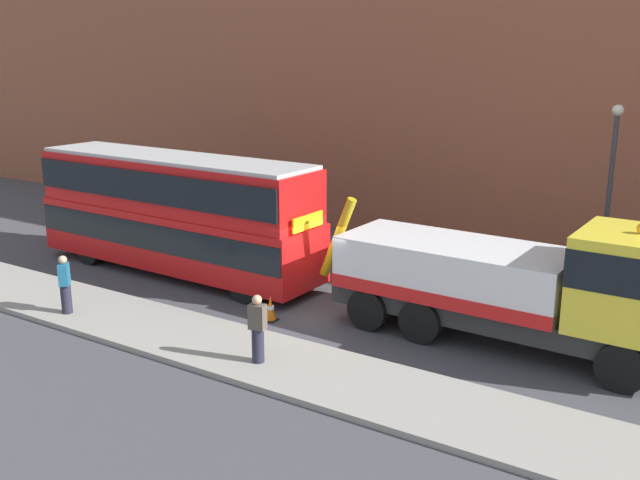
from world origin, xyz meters
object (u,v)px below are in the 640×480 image
recovery_tow_truck (519,282)px  street_lamp (611,179)px  pedestrian_bystander (258,330)px  double_decker_bus (175,209)px  pedestrian_onlooker (65,285)px  traffic_cone_near_bus (270,309)px

recovery_tow_truck → street_lamp: street_lamp is taller
recovery_tow_truck → pedestrian_bystander: bearing=-135.0°
pedestrian_bystander → double_decker_bus: bearing=46.4°
recovery_tow_truck → pedestrian_bystander: (-4.84, -4.61, -0.77)m
double_decker_bus → pedestrian_onlooker: (0.39, -4.94, -1.25)m
traffic_cone_near_bus → street_lamp: 11.64m
recovery_tow_truck → pedestrian_onlooker: 12.54m
pedestrian_onlooker → pedestrian_bystander: size_ratio=1.00×
double_decker_bus → street_lamp: 14.31m
pedestrian_onlooker → traffic_cone_near_bus: size_ratio=2.38×
pedestrian_bystander → street_lamp: bearing=-36.5°
pedestrian_onlooker → street_lamp: size_ratio=0.29×
double_decker_bus → traffic_cone_near_bus: bearing=-18.4°
recovery_tow_truck → double_decker_bus: size_ratio=0.92×
recovery_tow_truck → pedestrian_onlooker: bearing=-155.4°
double_decker_bus → pedestrian_onlooker: size_ratio=6.49×
traffic_cone_near_bus → street_lamp: size_ratio=0.12×
recovery_tow_truck → pedestrian_bystander: size_ratio=5.95×
pedestrian_onlooker → pedestrian_bystander: same height
double_decker_bus → traffic_cone_near_bus: (5.45, -1.96, -1.89)m
pedestrian_bystander → traffic_cone_near_bus: bearing=20.7°
pedestrian_bystander → traffic_cone_near_bus: size_ratio=2.38×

